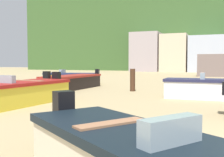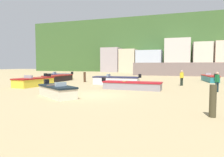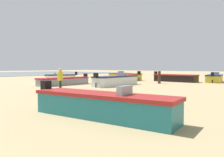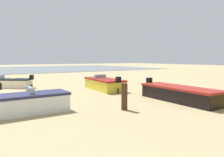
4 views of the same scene
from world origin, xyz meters
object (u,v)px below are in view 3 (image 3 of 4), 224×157
object	(u,v)px
boat_yellow_3	(125,77)
boat_grey_6	(64,81)
boat_cream_0	(60,77)
beach_walker_distant	(60,78)
boat_teal_4	(101,105)
mooring_post_mid_beach	(159,77)
boat_black_2	(175,78)
boat_yellow_1	(214,78)
boat_white_5	(116,81)

from	to	relation	value
boat_yellow_3	boat_grey_6	distance (m)	10.15
boat_cream_0	beach_walker_distant	bearing A→B (deg)	177.08
boat_cream_0	boat_yellow_3	distance (m)	8.23
boat_teal_4	mooring_post_mid_beach	distance (m)	16.41
boat_black_2	boat_yellow_3	world-z (taller)	boat_yellow_3
boat_yellow_1	boat_teal_4	xyz separation A→B (m)	(21.47, 2.22, -0.00)
boat_black_2	boat_grey_6	world-z (taller)	boat_black_2
boat_yellow_3	boat_teal_4	world-z (taller)	boat_yellow_3
boat_white_5	boat_grey_6	world-z (taller)	boat_white_5
boat_yellow_1	boat_yellow_3	size ratio (longest dim) A/B	0.94
boat_teal_4	boat_grey_6	distance (m)	14.26
boat_cream_0	boat_teal_4	bearing A→B (deg)	-179.38
boat_yellow_1	boat_yellow_3	world-z (taller)	boat_yellow_3
boat_white_5	boat_grey_6	size ratio (longest dim) A/B	0.99
boat_cream_0	boat_yellow_3	xyz separation A→B (m)	(-6.23, 5.38, 0.05)
boat_yellow_1	boat_teal_4	bearing A→B (deg)	-94.16
boat_black_2	beach_walker_distant	size ratio (longest dim) A/B	3.25
boat_grey_6	mooring_post_mid_beach	size ratio (longest dim) A/B	4.26
boat_white_5	beach_walker_distant	bearing A→B (deg)	-83.14
boat_yellow_3	boat_yellow_1	bearing A→B (deg)	-65.72
boat_black_2	mooring_post_mid_beach	xyz separation A→B (m)	(3.93, -0.01, 0.21)
boat_cream_0	boat_grey_6	size ratio (longest dim) A/B	0.70
boat_yellow_3	boat_grey_6	bearing A→B (deg)	-173.38
boat_yellow_1	boat_black_2	xyz separation A→B (m)	(2.24, -3.68, 0.00)
boat_teal_4	mooring_post_mid_beach	size ratio (longest dim) A/B	4.31
boat_cream_0	beach_walker_distant	xyz separation A→B (m)	(8.13, 10.74, 0.54)
boat_yellow_1	mooring_post_mid_beach	size ratio (longest dim) A/B	3.43
boat_yellow_3	boat_white_5	distance (m)	8.65
boat_black_2	boat_grey_6	size ratio (longest dim) A/B	0.96
boat_yellow_3	beach_walker_distant	distance (m)	15.34
boat_yellow_1	beach_walker_distant	distance (m)	18.51
boat_yellow_3	boat_white_5	xyz separation A→B (m)	(7.42, 4.44, 0.00)
boat_yellow_1	boat_grey_6	world-z (taller)	boat_yellow_1
boat_yellow_1	mooring_post_mid_beach	world-z (taller)	mooring_post_mid_beach
boat_cream_0	boat_yellow_3	size ratio (longest dim) A/B	0.81
boat_grey_6	mooring_post_mid_beach	world-z (taller)	mooring_post_mid_beach
boat_yellow_1	boat_white_5	world-z (taller)	boat_white_5
boat_teal_4	boat_white_5	xyz separation A→B (m)	(-10.52, -7.81, 0.03)
boat_cream_0	boat_black_2	xyz separation A→B (m)	(-7.53, 11.72, 0.02)
boat_cream_0	beach_walker_distant	distance (m)	13.48
boat_yellow_3	boat_grey_6	world-z (taller)	boat_yellow_3
boat_teal_4	boat_white_5	size ratio (longest dim) A/B	1.02
mooring_post_mid_beach	beach_walker_distant	xyz separation A→B (m)	(11.73, -0.97, 0.31)
boat_yellow_3	beach_walker_distant	size ratio (longest dim) A/B	2.89
boat_yellow_3	mooring_post_mid_beach	distance (m)	6.86
boat_grey_6	beach_walker_distant	size ratio (longest dim) A/B	3.38
boat_cream_0	boat_yellow_1	bearing A→B (deg)	-113.40
boat_white_5	boat_grey_6	bearing A→B (deg)	-147.36
boat_yellow_1	boat_white_5	distance (m)	12.30
boat_white_5	mooring_post_mid_beach	xyz separation A→B (m)	(-4.79, 1.90, 0.19)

